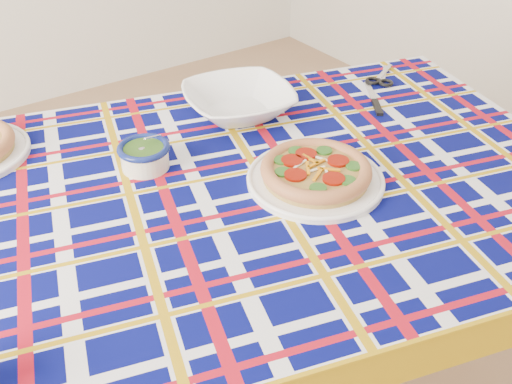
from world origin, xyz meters
TOP-DOWN VIEW (x-y plane):
  - floor at (0.00, 0.00)m, footprint 4.00×4.00m
  - dining_table at (0.11, -0.20)m, footprint 1.75×1.36m
  - tablecloth at (0.11, -0.20)m, footprint 1.79×1.39m
  - main_focaccia_plate at (0.26, -0.29)m, footprint 0.37×0.37m
  - pesto_bowl at (-0.01, -0.02)m, footprint 0.14×0.14m
  - serving_bowl at (0.30, 0.07)m, footprint 0.33×0.33m
  - table_knife at (0.67, -0.04)m, footprint 0.14×0.19m
  - kitchen_scissors at (0.79, 0.03)m, footprint 0.19×0.17m

SIDE VIEW (x-z plane):
  - floor at x=0.00m, z-range 0.00..0.00m
  - dining_table at x=0.11m, z-range 0.29..1.02m
  - tablecloth at x=0.11m, z-range 0.63..0.73m
  - table_knife at x=0.67m, z-range 0.73..0.74m
  - kitchen_scissors at x=0.79m, z-range 0.73..0.75m
  - main_focaccia_plate at x=0.26m, z-range 0.73..0.79m
  - serving_bowl at x=0.30m, z-range 0.73..0.80m
  - pesto_bowl at x=-0.01m, z-range 0.73..0.80m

